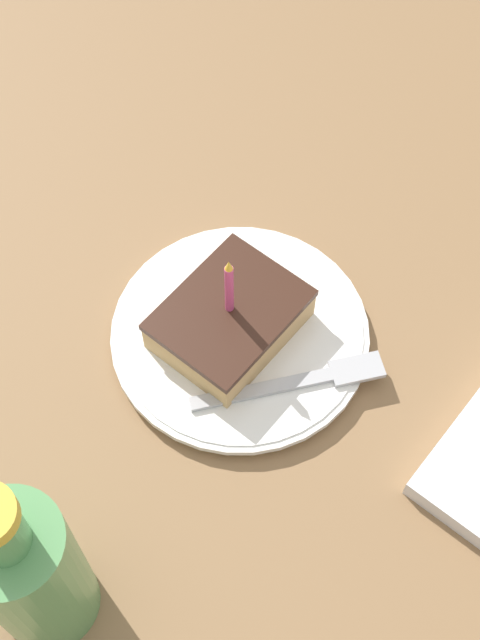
{
  "coord_description": "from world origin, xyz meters",
  "views": [
    {
      "loc": [
        0.26,
        -0.31,
        0.69
      ],
      "look_at": [
        0.02,
        -0.01,
        0.03
      ],
      "focal_mm": 50.0,
      "sensor_mm": 36.0,
      "label": 1
    }
  ],
  "objects_px": {
    "fork": "(302,381)",
    "bottle": "(29,572)",
    "plate": "(240,335)",
    "cake_slice": "(230,319)"
  },
  "relations": [
    {
      "from": "cake_slice",
      "to": "fork",
      "type": "xyz_separation_m",
      "value": [
        0.08,
        -0.0,
        -0.02
      ]
    },
    {
      "from": "plate",
      "to": "fork",
      "type": "height_order",
      "value": "fork"
    },
    {
      "from": "plate",
      "to": "cake_slice",
      "type": "relative_size",
      "value": 1.86
    },
    {
      "from": "plate",
      "to": "cake_slice",
      "type": "distance_m",
      "value": 0.03
    },
    {
      "from": "bottle",
      "to": "plate",
      "type": "bearing_deg",
      "value": 97.35
    },
    {
      "from": "bottle",
      "to": "cake_slice",
      "type": "bearing_deg",
      "value": 99.06
    },
    {
      "from": "cake_slice",
      "to": "bottle",
      "type": "relative_size",
      "value": 0.58
    },
    {
      "from": "fork",
      "to": "bottle",
      "type": "distance_m",
      "value": 0.27
    },
    {
      "from": "cake_slice",
      "to": "fork",
      "type": "distance_m",
      "value": 0.08
    },
    {
      "from": "fork",
      "to": "bottle",
      "type": "bearing_deg",
      "value": -98.26
    }
  ]
}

